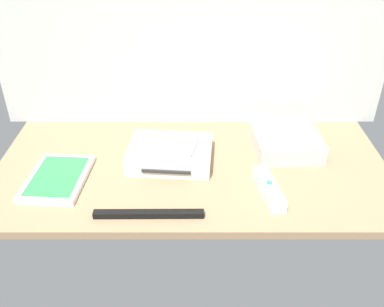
{
  "coord_description": "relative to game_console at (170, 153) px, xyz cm",
  "views": [
    {
      "loc": [
        0.4,
        -88.84,
        61.55
      ],
      "look_at": [
        0.0,
        0.0,
        4.0
      ],
      "focal_mm": 39.63,
      "sensor_mm": 36.0,
      "label": 1
    }
  ],
  "objects": [
    {
      "name": "game_console",
      "position": [
        0.0,
        0.0,
        0.0
      ],
      "size": [
        22.23,
        17.78,
        4.4
      ],
      "rotation": [
        0.0,
        0.0,
        -0.08
      ],
      "color": "white",
      "rests_on": "ground_plane"
    },
    {
      "name": "mini_computer",
      "position": [
        30.93,
        5.53,
        0.44
      ],
      "size": [
        18.01,
        18.01,
        5.3
      ],
      "rotation": [
        0.0,
        0.0,
        0.06
      ],
      "color": "silver",
      "rests_on": "ground_plane"
    },
    {
      "name": "remote_classic_pad",
      "position": [
        -0.76,
        -0.42,
        3.21
      ],
      "size": [
        15.94,
        11.35,
        2.4
      ],
      "rotation": [
        0.0,
        0.0,
        -0.25
      ],
      "color": "white",
      "rests_on": "game_console"
    },
    {
      "name": "sensor_bar",
      "position": [
        -3.77,
        -21.86,
        -1.5
      ],
      "size": [
        24.01,
        1.96,
        1.4
      ],
      "primitive_type": "cube",
      "rotation": [
        0.0,
        0.0,
        0.01
      ],
      "color": "black",
      "rests_on": "ground_plane"
    },
    {
      "name": "remote_wand",
      "position": [
        23.39,
        -13.83,
        -0.69
      ],
      "size": [
        6.08,
        15.2,
        3.4
      ],
      "rotation": [
        0.0,
        0.0,
        0.17
      ],
      "color": "white",
      "rests_on": "ground_plane"
    },
    {
      "name": "game_case",
      "position": [
        -27.04,
        -8.77,
        -1.44
      ],
      "size": [
        14.9,
        19.9,
        1.56
      ],
      "rotation": [
        0.0,
        0.0,
        -0.07
      ],
      "color": "white",
      "rests_on": "ground_plane"
    },
    {
      "name": "back_wall",
      "position": [
        5.62,
        21.77,
        29.8
      ],
      "size": [
        110.0,
        1.2,
        64.0
      ],
      "primitive_type": "cube",
      "color": "silver",
      "rests_on": "ground"
    },
    {
      "name": "ground_plane",
      "position": [
        5.62,
        -2.83,
        -3.2
      ],
      "size": [
        100.0,
        48.0,
        2.0
      ],
      "primitive_type": "cube",
      "color": "#9E7F5B",
      "rests_on": "ground"
    }
  ]
}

